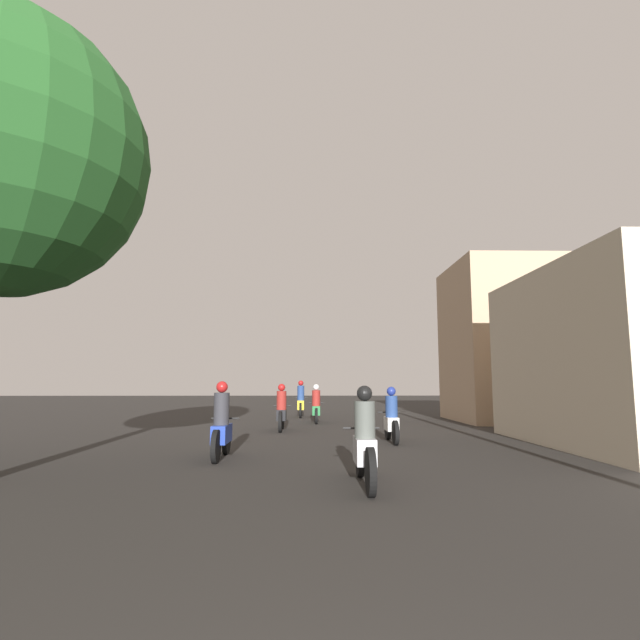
# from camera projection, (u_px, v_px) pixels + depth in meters

# --- Properties ---
(motorcycle_silver) EXTENTS (0.60, 2.17, 1.53)m
(motorcycle_silver) POSITION_uv_depth(u_px,v_px,m) (365.00, 445.00, 7.68)
(motorcycle_silver) COLOR black
(motorcycle_silver) RESTS_ON ground_plane
(motorcycle_blue) EXTENTS (0.60, 1.92, 1.60)m
(motorcycle_blue) POSITION_uv_depth(u_px,v_px,m) (222.00, 428.00, 10.40)
(motorcycle_blue) COLOR black
(motorcycle_blue) RESTS_ON ground_plane
(motorcycle_white) EXTENTS (0.60, 1.89, 1.46)m
(motorcycle_white) POSITION_uv_depth(u_px,v_px,m) (391.00, 420.00, 13.24)
(motorcycle_white) COLOR black
(motorcycle_white) RESTS_ON ground_plane
(motorcycle_black) EXTENTS (0.60, 1.97, 1.53)m
(motorcycle_black) POSITION_uv_depth(u_px,v_px,m) (281.00, 412.00, 16.47)
(motorcycle_black) COLOR black
(motorcycle_black) RESTS_ON ground_plane
(motorcycle_green) EXTENTS (0.60, 1.98, 1.51)m
(motorcycle_green) POSITION_uv_depth(u_px,v_px,m) (316.00, 407.00, 19.70)
(motorcycle_green) COLOR black
(motorcycle_green) RESTS_ON ground_plane
(motorcycle_yellow) EXTENTS (0.60, 2.11, 1.67)m
(motorcycle_yellow) POSITION_uv_depth(u_px,v_px,m) (301.00, 402.00, 23.01)
(motorcycle_yellow) COLOR black
(motorcycle_yellow) RESTS_ON ground_plane
(building_right_near) EXTENTS (4.49, 6.98, 4.46)m
(building_right_near) POSITION_uv_depth(u_px,v_px,m) (630.00, 356.00, 12.54)
(building_right_near) COLOR beige
(building_right_near) RESTS_ON ground_plane
(building_right_far) EXTENTS (5.63, 5.00, 6.52)m
(building_right_far) POSITION_uv_depth(u_px,v_px,m) (520.00, 342.00, 20.90)
(building_right_far) COLOR tan
(building_right_far) RESTS_ON ground_plane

